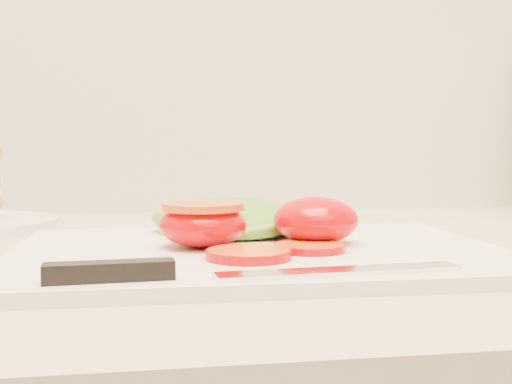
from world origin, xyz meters
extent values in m
cube|color=white|center=(-0.34, 1.60, 0.94)|extent=(0.40, 0.29, 0.01)
ellipsoid|color=#DC0001|center=(-0.29, 1.62, 0.96)|extent=(0.07, 0.07, 0.04)
ellipsoid|color=#DC0001|center=(-0.39, 1.61, 0.96)|extent=(0.07, 0.07, 0.04)
cylinder|color=#C51E00|center=(-0.39, 1.61, 0.97)|extent=(0.07, 0.07, 0.01)
cylinder|color=orange|center=(-0.36, 1.55, 0.94)|extent=(0.06, 0.06, 0.01)
cylinder|color=orange|center=(-0.30, 1.58, 0.94)|extent=(0.05, 0.05, 0.01)
ellipsoid|color=olive|center=(-0.36, 1.69, 0.95)|extent=(0.19, 0.17, 0.03)
ellipsoid|color=olive|center=(-0.31, 1.69, 0.95)|extent=(0.14, 0.13, 0.02)
cube|color=silver|center=(-0.31, 1.49, 0.94)|extent=(0.17, 0.03, 0.00)
cube|color=black|center=(-0.45, 1.49, 0.95)|extent=(0.08, 0.02, 0.01)
camera|label=1|loc=(-0.43, 1.09, 1.02)|focal=45.00mm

